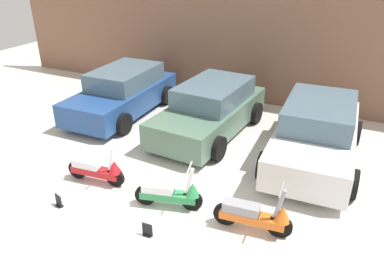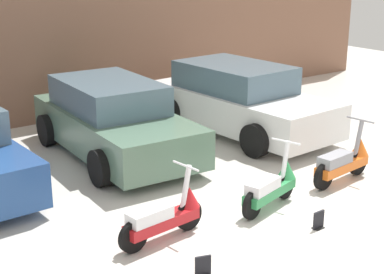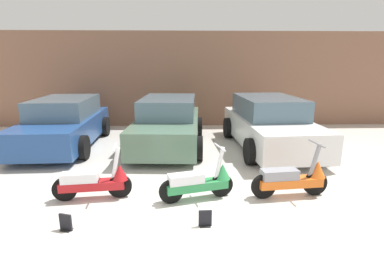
{
  "view_description": "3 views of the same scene",
  "coord_description": "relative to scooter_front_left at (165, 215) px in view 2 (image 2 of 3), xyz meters",
  "views": [
    {
      "loc": [
        3.41,
        -4.18,
        4.61
      ],
      "look_at": [
        -0.07,
        2.91,
        0.68
      ],
      "focal_mm": 35.0,
      "sensor_mm": 36.0,
      "label": 1
    },
    {
      "loc": [
        -5.48,
        -4.78,
        3.72
      ],
      "look_at": [
        -0.15,
        2.47,
        0.86
      ],
      "focal_mm": 55.0,
      "sensor_mm": 36.0,
      "label": 2
    },
    {
      "loc": [
        0.03,
        -3.88,
        2.44
      ],
      "look_at": [
        0.26,
        2.8,
        0.74
      ],
      "focal_mm": 28.0,
      "sensor_mm": 36.0,
      "label": 3
    }
  ],
  "objects": [
    {
      "name": "ground_plane",
      "position": [
        1.53,
        -1.2,
        -0.35
      ],
      "size": [
        28.0,
        28.0,
        0.0
      ],
      "primitive_type": "plane",
      "color": "silver"
    },
    {
      "name": "wall_back",
      "position": [
        1.53,
        6.37,
        1.4
      ],
      "size": [
        19.6,
        0.12,
        3.5
      ],
      "primitive_type": "cube",
      "color": "#845B47",
      "rests_on": "ground_plane"
    },
    {
      "name": "scooter_front_left",
      "position": [
        0.0,
        0.0,
        0.0
      ],
      "size": [
        1.39,
        0.5,
        0.97
      ],
      "rotation": [
        0.0,
        0.0,
        0.11
      ],
      "color": "black",
      "rests_on": "ground_plane"
    },
    {
      "name": "scooter_front_right",
      "position": [
        1.88,
        -0.08,
        -0.0
      ],
      "size": [
        1.35,
        0.63,
        0.97
      ],
      "rotation": [
        0.0,
        0.0,
        0.27
      ],
      "color": "black",
      "rests_on": "ground_plane"
    },
    {
      "name": "scooter_front_center",
      "position": [
        3.6,
        -0.03,
        0.02
      ],
      "size": [
        1.46,
        0.52,
        1.02
      ],
      "rotation": [
        0.0,
        0.0,
        0.11
      ],
      "color": "black",
      "rests_on": "ground_plane"
    },
    {
      "name": "car_rear_center",
      "position": [
        1.16,
        3.49,
        0.32
      ],
      "size": [
        2.19,
        4.22,
        1.4
      ],
      "rotation": [
        0.0,
        0.0,
        -1.63
      ],
      "color": "#51705B",
      "rests_on": "ground_plane"
    },
    {
      "name": "car_rear_right",
      "position": [
        4.06,
        3.2,
        0.35
      ],
      "size": [
        2.23,
        4.34,
        1.44
      ],
      "rotation": [
        0.0,
        0.0,
        -1.52
      ],
      "color": "white",
      "rests_on": "ground_plane"
    },
    {
      "name": "placard_near_left_scooter",
      "position": [
        -0.17,
        -1.05,
        -0.23
      ],
      "size": [
        0.2,
        0.16,
        0.26
      ],
      "rotation": [
        0.0,
        0.0,
        -0.3
      ],
      "color": "black",
      "rests_on": "ground_plane"
    },
    {
      "name": "placard_near_right_scooter",
      "position": [
        1.9,
        -1.01,
        -0.23
      ],
      "size": [
        0.2,
        0.13,
        0.26
      ],
      "rotation": [
        0.0,
        0.0,
        0.04
      ],
      "color": "black",
      "rests_on": "ground_plane"
    }
  ]
}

